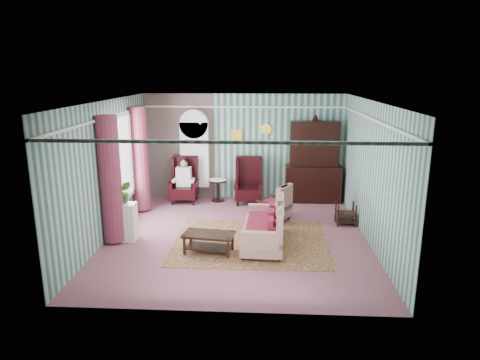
# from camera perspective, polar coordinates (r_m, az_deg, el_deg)

# --- Properties ---
(floor) EXTENTS (6.00, 6.00, 0.00)m
(floor) POSITION_cam_1_polar(r_m,az_deg,el_deg) (9.35, -0.35, -7.55)
(floor) COLOR #8F535F
(floor) RESTS_ON ground
(room_shell) EXTENTS (5.53, 6.02, 2.91)m
(room_shell) POSITION_cam_1_polar(r_m,az_deg,el_deg) (9.04, -4.22, 4.87)
(room_shell) COLOR #3A6B63
(room_shell) RESTS_ON ground
(bookcase) EXTENTS (0.80, 0.28, 2.24)m
(bookcase) POSITION_cam_1_polar(r_m,az_deg,el_deg) (11.90, -6.02, 2.77)
(bookcase) COLOR white
(bookcase) RESTS_ON floor
(dresser_hutch) EXTENTS (1.50, 0.56, 2.36)m
(dresser_hutch) POSITION_cam_1_polar(r_m,az_deg,el_deg) (11.70, 9.82, 2.74)
(dresser_hutch) COLOR black
(dresser_hutch) RESTS_ON floor
(wingback_left) EXTENTS (0.76, 0.80, 1.25)m
(wingback_left) POSITION_cam_1_polar(r_m,az_deg,el_deg) (11.67, -7.47, 0.01)
(wingback_left) COLOR black
(wingback_left) RESTS_ON floor
(wingback_right) EXTENTS (0.76, 0.80, 1.25)m
(wingback_right) POSITION_cam_1_polar(r_m,az_deg,el_deg) (11.48, 1.15, -0.11)
(wingback_right) COLOR black
(wingback_right) RESTS_ON floor
(seated_woman) EXTENTS (0.44, 0.40, 1.18)m
(seated_woman) POSITION_cam_1_polar(r_m,az_deg,el_deg) (11.68, -7.46, -0.15)
(seated_woman) COLOR silver
(seated_woman) RESTS_ON floor
(round_side_table) EXTENTS (0.50, 0.50, 0.60)m
(round_side_table) POSITION_cam_1_polar(r_m,az_deg,el_deg) (11.77, -2.97, -1.40)
(round_side_table) COLOR black
(round_side_table) RESTS_ON floor
(nest_table) EXTENTS (0.45, 0.38, 0.54)m
(nest_table) POSITION_cam_1_polar(r_m,az_deg,el_deg) (10.27, 13.90, -4.35)
(nest_table) COLOR black
(nest_table) RESTS_ON floor
(plant_stand) EXTENTS (0.55, 0.35, 0.80)m
(plant_stand) POSITION_cam_1_polar(r_m,az_deg,el_deg) (9.39, -15.32, -5.39)
(plant_stand) COLOR silver
(plant_stand) RESTS_ON floor
(rug) EXTENTS (3.20, 2.60, 0.01)m
(rug) POSITION_cam_1_polar(r_m,az_deg,el_deg) (9.06, 1.45, -8.25)
(rug) COLOR #4B2019
(rug) RESTS_ON floor
(sofa) EXTENTS (0.97, 1.85, 1.08)m
(sofa) POSITION_cam_1_polar(r_m,az_deg,el_deg) (8.76, 3.12, -5.32)
(sofa) COLOR beige
(sofa) RESTS_ON floor
(floral_armchair) EXTENTS (1.04, 1.03, 1.04)m
(floral_armchair) POSITION_cam_1_polar(r_m,az_deg,el_deg) (10.23, 4.57, -2.57)
(floral_armchair) COLOR beige
(floral_armchair) RESTS_ON floor
(coffee_table) EXTENTS (1.05, 0.64, 0.40)m
(coffee_table) POSITION_cam_1_polar(r_m,az_deg,el_deg) (8.52, -4.18, -8.37)
(coffee_table) COLOR black
(coffee_table) RESTS_ON floor
(potted_plant_a) EXTENTS (0.42, 0.38, 0.43)m
(potted_plant_a) POSITION_cam_1_polar(r_m,az_deg,el_deg) (9.18, -15.95, -1.84)
(potted_plant_a) COLOR #255B1C
(potted_plant_a) RESTS_ON plant_stand
(potted_plant_b) EXTENTS (0.31, 0.28, 0.47)m
(potted_plant_b) POSITION_cam_1_polar(r_m,az_deg,el_deg) (9.24, -15.11, -1.55)
(potted_plant_b) COLOR #22571B
(potted_plant_b) RESTS_ON plant_stand
(potted_plant_c) EXTENTS (0.29, 0.29, 0.39)m
(potted_plant_c) POSITION_cam_1_polar(r_m,az_deg,el_deg) (9.25, -15.79, -1.84)
(potted_plant_c) COLOR #16481A
(potted_plant_c) RESTS_ON plant_stand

